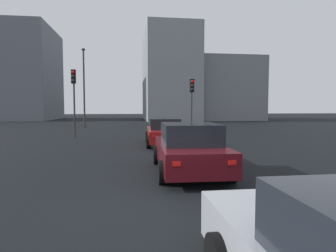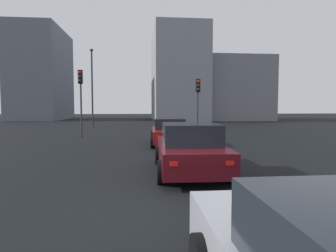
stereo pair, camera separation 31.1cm
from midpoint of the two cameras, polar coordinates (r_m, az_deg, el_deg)
name	(u,v)px [view 2 (the right image)]	position (r m, az deg, el deg)	size (l,w,h in m)	color
ground_plane	(132,217)	(5.92, -5.61, -17.64)	(160.00, 160.00, 0.20)	black
car_red_left_lead	(169,132)	(15.57, 0.76, -1.18)	(4.41, 2.12, 1.44)	maroon
car_maroon_left_second	(190,149)	(9.03, 5.31, -4.57)	(4.51, 2.21, 1.55)	#510F16
traffic_light_near_left	(81,90)	(19.85, -16.59, 6.98)	(0.32, 0.29, 4.49)	#2D2D30
traffic_light_near_right	(198,95)	(19.81, 6.43, 6.10)	(0.32, 0.30, 3.97)	#2D2D30
street_lamp_kerbside	(92,82)	(29.32, -14.59, 8.51)	(0.56, 0.36, 7.73)	#2D2D30
building_facade_left	(229,89)	(46.20, 12.21, 7.14)	(8.53, 11.94, 9.61)	slate
building_facade_center	(177,77)	(46.07, 2.00, 9.76)	(15.51, 7.54, 13.67)	gray
building_facade_right	(42,75)	(52.30, -23.65, 9.30)	(13.19, 7.23, 14.69)	slate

